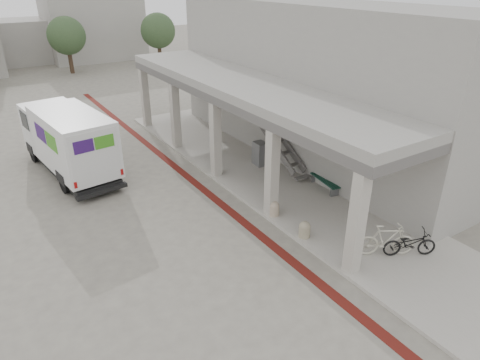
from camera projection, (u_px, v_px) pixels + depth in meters
ground at (229, 239)px, 14.43m from camera, size 120.00×120.00×0.00m
bike_lane_stripe at (224, 206)px, 16.43m from camera, size 0.35×40.00×0.01m
sidewalk at (318, 206)px, 16.35m from camera, size 4.40×28.00×0.12m
transit_building at (304, 86)px, 19.67m from camera, size 7.60×17.00×7.00m
tree_mid at (66, 36)px, 36.69m from camera, size 3.20×3.20×4.80m
tree_right at (158, 31)px, 39.82m from camera, size 3.20×3.20×4.80m
fedex_truck at (67, 139)px, 18.61m from camera, size 2.87×7.03×2.92m
bench at (325, 182)px, 17.41m from camera, size 0.63×1.72×0.39m
bollard_near at (305, 229)px, 14.23m from camera, size 0.38×0.38×0.58m
bollard_far at (274, 208)px, 15.50m from camera, size 0.37×0.37×0.56m
utility_cabinet at (260, 154)px, 19.50m from camera, size 0.52×0.67×1.08m
bicycle_black at (410, 243)px, 13.23m from camera, size 1.73×1.32×0.87m
bicycle_cream at (386, 240)px, 13.20m from camera, size 1.81×1.37×1.08m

